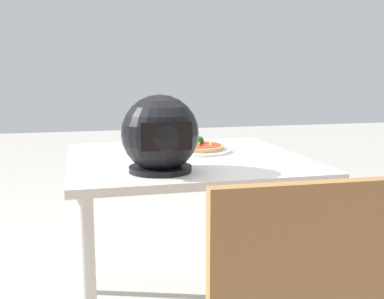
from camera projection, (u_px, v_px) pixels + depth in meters
name	position (u px, v px, depth m)	size (l,w,h in m)	color
dining_table	(186.00, 179.00, 1.93)	(0.95, 0.91, 0.75)	beige
pizza_plate	(198.00, 150.00, 2.03)	(0.29, 0.29, 0.01)	white
pizza	(198.00, 146.00, 2.03)	(0.23, 0.23, 0.05)	tan
motorcycle_helmet	(160.00, 135.00, 1.60)	(0.27, 0.27, 0.27)	black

